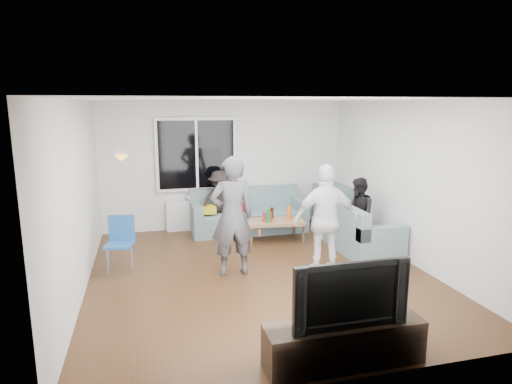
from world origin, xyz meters
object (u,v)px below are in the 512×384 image
object	(u,v)px
side_chair	(119,245)
spectator_back	(220,202)
television	(346,291)
spectator_right	(358,213)
sofa_right_section	(356,224)
player_right	(326,220)
player_left	(232,216)
floor_lamp	(124,194)
tv_console	(344,344)
coffee_table	(274,230)
sofa_back_section	(249,211)

from	to	relation	value
side_chair	spectator_back	distance (m)	2.52
television	spectator_right	bearing A→B (deg)	60.92
sofa_right_section	spectator_back	distance (m)	2.68
player_right	spectator_back	xyz separation A→B (m)	(-1.18, 2.53, -0.21)
side_chair	player_left	world-z (taller)	player_left
floor_lamp	spectator_right	world-z (taller)	floor_lamp
player_left	tv_console	bearing A→B (deg)	101.30
side_chair	sofa_right_section	bearing A→B (deg)	15.12
side_chair	player_right	size ratio (longest dim) A/B	0.51
tv_console	television	xyz separation A→B (m)	(0.00, 0.00, 0.55)
coffee_table	spectator_right	distance (m)	1.60
sofa_back_section	player_left	distance (m)	2.35
player_right	tv_console	distance (m)	2.48
floor_lamp	tv_console	distance (m)	5.82
tv_console	television	distance (m)	0.55
sofa_back_section	spectator_right	bearing A→B (deg)	-42.46
spectator_back	sofa_right_section	bearing A→B (deg)	-45.54
sofa_right_section	player_right	size ratio (longest dim) A/B	1.19
coffee_table	player_left	size ratio (longest dim) A/B	0.61
player_right	player_left	bearing A→B (deg)	-6.71
side_chair	spectator_back	xyz separation A→B (m)	(1.84, 1.71, 0.20)
side_chair	spectator_back	bearing A→B (deg)	54.60
floor_lamp	player_left	world-z (taller)	player_left
sofa_back_section	tv_console	distance (m)	4.78
floor_lamp	television	distance (m)	5.80
side_chair	television	size ratio (longest dim) A/B	0.74
tv_console	floor_lamp	bearing A→B (deg)	112.89
side_chair	player_left	size ratio (longest dim) A/B	0.48
floor_lamp	television	world-z (taller)	floor_lamp
coffee_table	floor_lamp	distance (m)	3.08
spectator_back	spectator_right	bearing A→B (deg)	-46.83
sofa_right_section	spectator_right	distance (m)	0.22
sofa_right_section	floor_lamp	world-z (taller)	floor_lamp
sofa_right_section	coffee_table	distance (m)	1.52
player_left	spectator_back	world-z (taller)	player_left
coffee_table	spectator_back	xyz separation A→B (m)	(-0.90, 0.75, 0.43)
side_chair	coffee_table	bearing A→B (deg)	30.88
spectator_right	spectator_back	size ratio (longest dim) A/B	1.01
spectator_back	tv_console	world-z (taller)	spectator_back
sofa_back_section	player_right	xyz separation A→B (m)	(0.59, -2.50, 0.41)
coffee_table	television	distance (m)	4.12
spectator_right	spectator_back	distance (m)	2.71
floor_lamp	television	size ratio (longest dim) A/B	1.34
sofa_back_section	player_left	xyz separation A→B (m)	(-0.77, -2.17, 0.48)
coffee_table	tv_console	distance (m)	4.08
player_right	side_chair	bearing A→B (deg)	-8.26
player_right	television	world-z (taller)	player_right
sofa_right_section	side_chair	xyz separation A→B (m)	(-4.07, -0.25, 0.01)
side_chair	tv_console	xyz separation A→B (m)	(2.25, -3.09, -0.21)
sofa_right_section	television	xyz separation A→B (m)	(-1.82, -3.34, 0.35)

